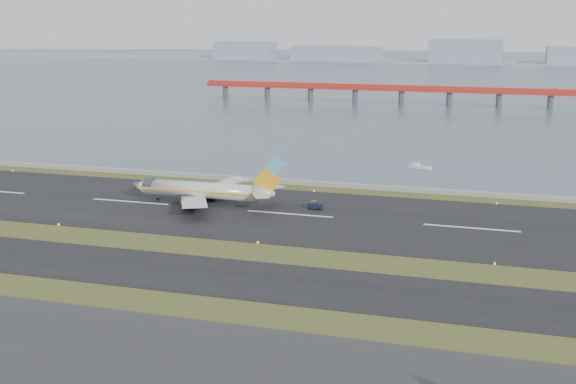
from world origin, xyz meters
name	(u,v)px	position (x,y,z in m)	size (l,w,h in m)	color
ground	(245,255)	(0.00, 0.00, 0.00)	(1000.00, 1000.00, 0.00)	#334819
taxiway_strip	(222,277)	(0.00, -12.00, 0.05)	(1000.00, 18.00, 0.10)	black
runway_strip	(290,214)	(0.00, 30.00, 0.05)	(1000.00, 45.00, 0.10)	black
seawall	(321,184)	(0.00, 60.00, 0.50)	(1000.00, 2.50, 1.00)	gray
bay_water	(442,74)	(0.00, 460.00, 0.00)	(1400.00, 800.00, 1.30)	#445461
red_pier	(450,91)	(20.00, 250.00, 7.28)	(260.00, 5.00, 10.20)	red
far_shoreline	(469,56)	(13.62, 620.00, 6.07)	(1400.00, 80.00, 60.50)	#919BAC
airliner	(206,190)	(-21.58, 32.87, 3.46)	(38.52, 32.89, 12.80)	silver
pushback_tug	(315,205)	(4.48, 35.81, 0.98)	(3.33, 2.16, 2.03)	black
workboat_near	(420,167)	(22.68, 89.77, 0.50)	(6.87, 4.08, 1.59)	silver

